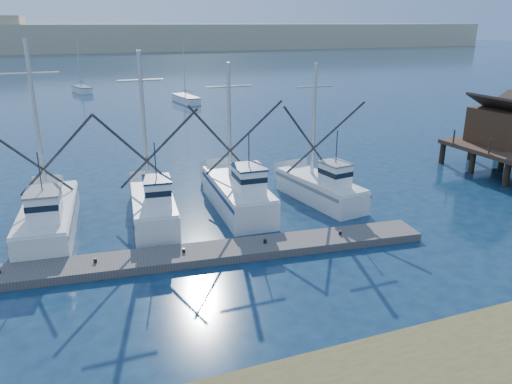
% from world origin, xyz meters
% --- Properties ---
extents(ground, '(500.00, 500.00, 0.00)m').
position_xyz_m(ground, '(0.00, 0.00, 0.00)').
color(ground, '#0E223D').
rests_on(ground, ground).
extents(floating_dock, '(30.22, 5.16, 0.40)m').
position_xyz_m(floating_dock, '(-7.72, 5.75, 0.20)').
color(floating_dock, '#56514D').
rests_on(floating_dock, ground).
extents(dune_ridge, '(360.00, 60.00, 10.00)m').
position_xyz_m(dune_ridge, '(0.00, 210.00, 5.00)').
color(dune_ridge, tan).
rests_on(dune_ridge, ground).
extents(trawler_fleet, '(29.20, 8.76, 9.93)m').
position_xyz_m(trawler_fleet, '(-8.61, 10.70, 0.98)').
color(trawler_fleet, white).
rests_on(trawler_fleet, ground).
extents(sailboat_near, '(2.73, 6.55, 8.10)m').
position_xyz_m(sailboat_near, '(6.90, 53.42, 0.49)').
color(sailboat_near, white).
rests_on(sailboat_near, ground).
extents(sailboat_far, '(2.99, 5.13, 8.10)m').
position_xyz_m(sailboat_far, '(-6.15, 69.77, 0.50)').
color(sailboat_far, white).
rests_on(sailboat_far, ground).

